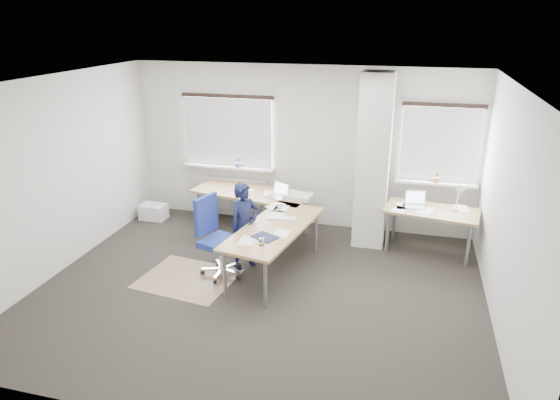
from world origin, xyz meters
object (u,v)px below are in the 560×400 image
(task_chair, at_px, (219,253))
(desk_side, at_px, (432,212))
(desk_main, at_px, (265,210))
(person, at_px, (245,226))

(task_chair, bearing_deg, desk_side, 44.69)
(task_chair, bearing_deg, desk_main, 83.37)
(desk_main, bearing_deg, task_chair, -104.45)
(desk_main, relative_size, desk_side, 1.99)
(desk_side, relative_size, task_chair, 1.28)
(desk_side, distance_m, task_chair, 3.32)
(desk_side, xyz_separation_m, task_chair, (-2.95, -1.49, -0.36))
(task_chair, relative_size, person, 0.88)
(desk_side, distance_m, person, 2.91)
(task_chair, bearing_deg, person, 65.14)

